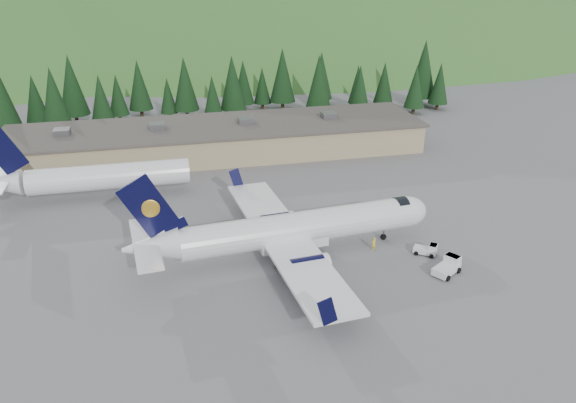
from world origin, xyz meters
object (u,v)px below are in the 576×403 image
(airliner, at_px, (291,230))
(baggage_tug_b, at_px, (427,250))
(second_airliner, at_px, (88,177))
(terminal_building, at_px, (218,139))
(ramp_worker, at_px, (374,244))
(baggage_tug_a, at_px, (448,266))

(airliner, height_order, baggage_tug_b, airliner)
(second_airliner, xyz_separation_m, terminal_building, (19.91, 16.00, -0.70))
(ramp_worker, bearing_deg, airliner, -25.13)
(baggage_tug_a, bearing_deg, baggage_tug_b, 62.27)
(baggage_tug_a, distance_m, terminal_building, 49.97)
(baggage_tug_b, xyz_separation_m, ramp_worker, (-5.64, 2.44, 0.17))
(second_airliner, relative_size, terminal_building, 0.39)
(baggage_tug_b, bearing_deg, terminal_building, 150.70)
(baggage_tug_b, height_order, ramp_worker, ramp_worker)
(airliner, bearing_deg, terminal_building, 90.71)
(airliner, bearing_deg, baggage_tug_b, -18.29)
(baggage_tug_b, xyz_separation_m, terminal_building, (-19.27, 41.65, 2.00))
(second_airliner, xyz_separation_m, baggage_tug_b, (39.19, -25.65, -2.70))
(baggage_tug_b, bearing_deg, airliner, -157.19)
(baggage_tug_a, xyz_separation_m, ramp_worker, (-5.97, 6.72, -0.02))
(terminal_building, height_order, ramp_worker, terminal_building)
(terminal_building, bearing_deg, ramp_worker, -70.82)
(baggage_tug_b, distance_m, ramp_worker, 6.15)
(airliner, distance_m, baggage_tug_b, 15.92)
(baggage_tug_b, distance_m, terminal_building, 45.93)
(baggage_tug_a, xyz_separation_m, terminal_building, (-19.60, 45.93, 1.81))
(baggage_tug_a, height_order, baggage_tug_b, baggage_tug_a)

